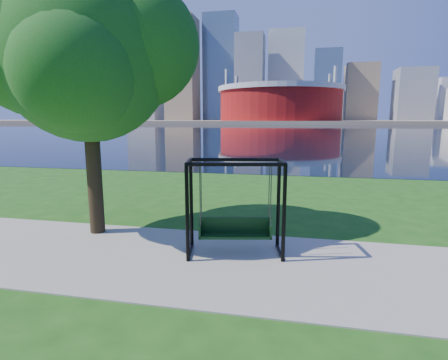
# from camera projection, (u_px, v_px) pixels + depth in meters

# --- Properties ---
(ground) EXTENTS (900.00, 900.00, 0.00)m
(ground) POSITION_uv_depth(u_px,v_px,m) (217.00, 254.00, 8.23)
(ground) COLOR #1E5114
(ground) RESTS_ON ground
(path) EXTENTS (120.00, 4.00, 0.03)m
(path) POSITION_uv_depth(u_px,v_px,m) (212.00, 262.00, 7.75)
(path) COLOR #9E937F
(path) RESTS_ON ground
(river) EXTENTS (900.00, 180.00, 0.02)m
(river) POSITION_uv_depth(u_px,v_px,m) (291.00, 129.00, 106.61)
(river) COLOR black
(river) RESTS_ON ground
(far_bank) EXTENTS (900.00, 228.00, 2.00)m
(far_bank) POSITION_uv_depth(u_px,v_px,m) (295.00, 121.00, 303.19)
(far_bank) COLOR #937F60
(far_bank) RESTS_ON ground
(stadium) EXTENTS (83.00, 83.00, 32.00)m
(stadium) POSITION_uv_depth(u_px,v_px,m) (280.00, 102.00, 234.43)
(stadium) COLOR maroon
(stadium) RESTS_ON far_bank
(skyline) EXTENTS (392.00, 66.00, 96.50)m
(skyline) POSITION_uv_depth(u_px,v_px,m) (292.00, 82.00, 310.93)
(skyline) COLOR gray
(skyline) RESTS_ON far_bank
(swing) EXTENTS (2.33, 1.35, 2.24)m
(swing) POSITION_uv_depth(u_px,v_px,m) (235.00, 210.00, 8.02)
(swing) COLOR black
(swing) RESTS_ON ground
(park_tree) EXTENTS (5.60, 5.06, 6.95)m
(park_tree) POSITION_uv_depth(u_px,v_px,m) (86.00, 53.00, 9.01)
(park_tree) COLOR black
(park_tree) RESTS_ON ground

